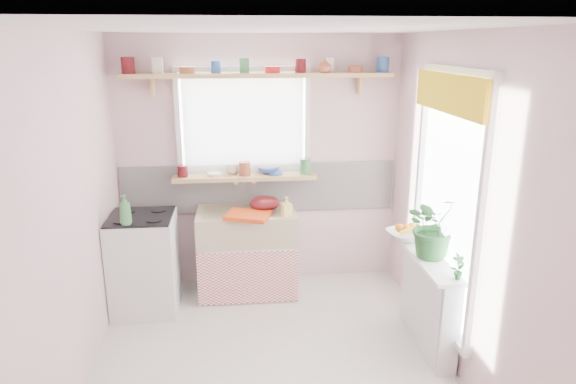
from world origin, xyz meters
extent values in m
plane|color=silver|center=(0.00, 0.00, 0.00)|extent=(3.20, 3.20, 0.00)
plane|color=white|center=(0.00, 0.00, 2.50)|extent=(3.20, 3.20, 0.00)
plane|color=silver|center=(0.00, 1.60, 1.25)|extent=(2.80, 0.00, 2.80)
plane|color=silver|center=(0.00, -1.60, 1.25)|extent=(2.80, 0.00, 2.80)
plane|color=silver|center=(-1.40, 0.00, 1.25)|extent=(0.00, 3.20, 3.20)
plane|color=silver|center=(1.40, 0.00, 1.25)|extent=(0.00, 3.20, 3.20)
cube|color=white|center=(0.00, 1.59, 1.00)|extent=(2.74, 0.03, 0.50)
cube|color=pink|center=(0.00, 1.58, 0.80)|extent=(2.74, 0.02, 0.12)
cube|color=white|center=(-0.15, 1.60, 1.65)|extent=(1.20, 0.01, 1.00)
cube|color=white|center=(-0.15, 1.53, 1.65)|extent=(1.15, 0.02, 0.95)
cube|color=white|center=(1.40, 0.20, 1.25)|extent=(0.01, 1.10, 1.90)
cube|color=yellow|center=(1.31, 0.20, 2.06)|extent=(0.03, 1.20, 0.28)
cube|color=white|center=(-0.15, 1.30, 0.28)|extent=(0.85, 0.55, 0.55)
cube|color=#D4473E|center=(-0.15, 1.02, 0.28)|extent=(0.95, 0.02, 0.53)
cube|color=#C7B492|center=(-0.15, 1.30, 0.70)|extent=(0.95, 0.55, 0.30)
cylinder|color=silver|center=(-0.15, 1.55, 1.10)|extent=(0.03, 0.22, 0.03)
cube|color=white|center=(-1.10, 1.05, 0.45)|extent=(0.58, 0.58, 0.90)
cube|color=black|center=(-1.10, 1.05, 0.91)|extent=(0.56, 0.56, 0.02)
cylinder|color=black|center=(-1.24, 0.91, 0.92)|extent=(0.14, 0.14, 0.01)
cylinder|color=black|center=(-0.96, 0.91, 0.92)|extent=(0.14, 0.14, 0.01)
cylinder|color=black|center=(-1.24, 1.19, 0.92)|extent=(0.14, 0.14, 0.01)
cylinder|color=black|center=(-0.96, 1.19, 0.92)|extent=(0.14, 0.14, 0.01)
cube|color=white|center=(1.30, 0.20, 0.38)|extent=(0.15, 0.90, 0.75)
cube|color=white|center=(1.27, 0.20, 0.76)|extent=(0.22, 0.95, 0.03)
cube|color=tan|center=(-0.15, 1.48, 1.14)|extent=(1.40, 0.22, 0.04)
cube|color=tan|center=(0.00, 1.47, 2.12)|extent=(2.52, 0.24, 0.04)
cylinder|color=#590F14|center=(-1.18, 1.47, 2.20)|extent=(0.11, 0.11, 0.12)
cylinder|color=silver|center=(-0.92, 1.47, 2.20)|extent=(0.11, 0.11, 0.12)
cylinder|color=#A55133|center=(-0.66, 1.47, 2.17)|extent=(0.11, 0.11, 0.06)
cylinder|color=#3359A5|center=(-0.39, 1.47, 2.20)|extent=(0.11, 0.11, 0.12)
cylinder|color=#3F7F4C|center=(-0.13, 1.47, 2.20)|extent=(0.11, 0.11, 0.12)
cylinder|color=red|center=(0.13, 1.47, 2.17)|extent=(0.11, 0.11, 0.06)
cylinder|color=#590F14|center=(0.39, 1.47, 2.20)|extent=(0.11, 0.11, 0.12)
cylinder|color=silver|center=(0.66, 1.47, 2.20)|extent=(0.11, 0.11, 0.12)
cylinder|color=#A55133|center=(0.92, 1.47, 2.17)|extent=(0.11, 0.11, 0.06)
cylinder|color=#3359A5|center=(1.18, 1.47, 2.20)|extent=(0.11, 0.11, 0.12)
cylinder|color=#590F14|center=(-0.77, 1.48, 1.22)|extent=(0.11, 0.11, 0.12)
cylinder|color=silver|center=(-0.46, 1.48, 1.22)|extent=(0.11, 0.11, 0.12)
cylinder|color=#A55133|center=(-0.15, 1.48, 1.19)|extent=(0.11, 0.11, 0.06)
cylinder|color=#3359A5|center=(0.16, 1.48, 1.22)|extent=(0.11, 0.11, 0.12)
cylinder|color=#3F7F4C|center=(0.47, 1.48, 1.22)|extent=(0.11, 0.11, 0.12)
cube|color=#E34914|center=(-0.14, 1.10, 0.87)|extent=(0.47, 0.41, 0.04)
ellipsoid|color=#5C0F15|center=(0.03, 1.31, 0.92)|extent=(0.34, 0.34, 0.13)
imported|color=#245B28|center=(1.30, 0.23, 1.03)|extent=(0.55, 0.50, 0.52)
imported|color=white|center=(1.21, 0.60, 0.81)|extent=(0.37, 0.37, 0.08)
imported|color=#255C27|center=(1.33, -0.20, 0.87)|extent=(0.12, 0.10, 0.20)
imported|color=#F2E96B|center=(0.22, 1.10, 0.94)|extent=(0.10, 0.10, 0.19)
imported|color=beige|center=(-0.27, 1.54, 1.21)|extent=(0.15, 0.15, 0.10)
imported|color=#3450AC|center=(0.09, 1.54, 1.19)|extent=(0.27, 0.27, 0.07)
imported|color=#B25436|center=(0.61, 1.41, 2.21)|extent=(0.16, 0.16, 0.14)
imported|color=#458B4A|center=(-1.18, 0.83, 1.05)|extent=(0.13, 0.13, 0.27)
sphere|color=orange|center=(1.21, 0.60, 0.87)|extent=(0.08, 0.08, 0.08)
sphere|color=orange|center=(1.27, 0.63, 0.87)|extent=(0.08, 0.08, 0.08)
sphere|color=orange|center=(1.16, 0.62, 0.87)|extent=(0.08, 0.08, 0.08)
cylinder|color=yellow|center=(1.23, 0.55, 0.88)|extent=(0.18, 0.04, 0.10)
camera|label=1|loc=(-0.22, -3.42, 2.41)|focal=32.00mm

